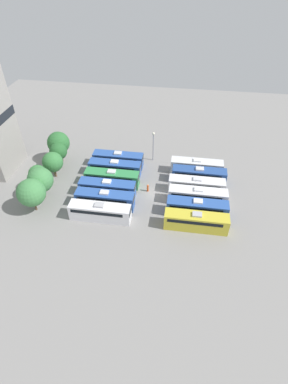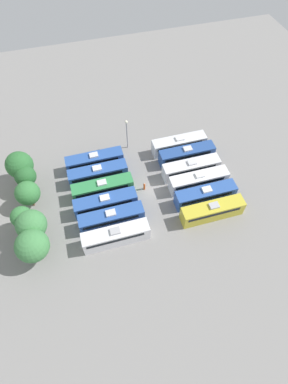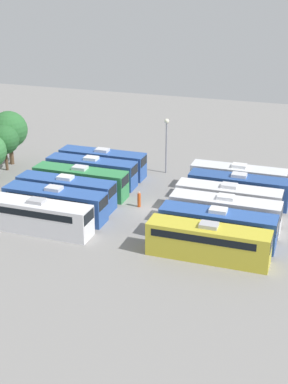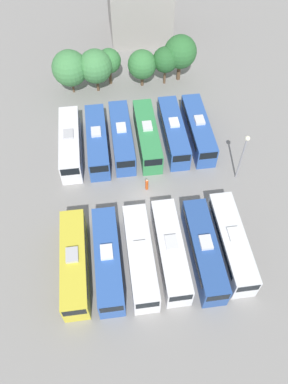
{
  "view_description": "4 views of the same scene",
  "coord_description": "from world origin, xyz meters",
  "px_view_note": "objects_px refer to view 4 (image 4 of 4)",
  "views": [
    {
      "loc": [
        -44.94,
        -4.95,
        38.12
      ],
      "look_at": [
        -1.96,
        1.47,
        1.76
      ],
      "focal_mm": 28.0,
      "sensor_mm": 36.0,
      "label": 1
    },
    {
      "loc": [
        -30.85,
        10.05,
        44.8
      ],
      "look_at": [
        -1.95,
        1.85,
        2.64
      ],
      "focal_mm": 28.0,
      "sensor_mm": 36.0,
      "label": 2
    },
    {
      "loc": [
        -49.44,
        -16.78,
        23.43
      ],
      "look_at": [
        -0.92,
        0.03,
        2.41
      ],
      "focal_mm": 50.0,
      "sensor_mm": 36.0,
      "label": 3
    },
    {
      "loc": [
        -3.44,
        -26.11,
        36.07
      ],
      "look_at": [
        -0.11,
        -1.0,
        2.2
      ],
      "focal_mm": 35.0,
      "sensor_mm": 36.0,
      "label": 4
    }
  ],
  "objects_px": {
    "bus_3": "(170,250)",
    "light_pole": "(244,150)",
    "bus_4": "(204,250)",
    "bus_8": "(122,136)",
    "bus_11": "(198,129)",
    "bus_1": "(108,259)",
    "bus_2": "(140,256)",
    "tree_2": "(109,61)",
    "tree_3": "(142,65)",
    "bus_7": "(97,141)",
    "worker_person": "(147,185)",
    "tree_4": "(165,60)",
    "bus_6": "(70,143)",
    "bus_9": "(147,135)",
    "bus_10": "(173,131)",
    "tree_1": "(95,66)",
    "tree_5": "(180,52)",
    "tree_0": "(70,68)",
    "bus_0": "(74,262)",
    "bus_5": "(231,242)"
  },
  "relations": [
    {
      "from": "bus_3",
      "to": "light_pole",
      "type": "height_order",
      "value": "light_pole"
    },
    {
      "from": "bus_4",
      "to": "bus_8",
      "type": "relative_size",
      "value": 1.0
    },
    {
      "from": "bus_8",
      "to": "bus_11",
      "type": "height_order",
      "value": "same"
    },
    {
      "from": "bus_1",
      "to": "bus_2",
      "type": "xyz_separation_m",
      "value": [
        3.31,
        -0.05,
        0.0
      ]
    },
    {
      "from": "tree_2",
      "to": "tree_3",
      "type": "xyz_separation_m",
      "value": [
        4.73,
        -1.06,
        -0.3
      ]
    },
    {
      "from": "light_pole",
      "to": "bus_7",
      "type": "bearing_deg",
      "value": 157.47
    },
    {
      "from": "worker_person",
      "to": "light_pole",
      "type": "distance_m",
      "value": 11.9
    },
    {
      "from": "bus_3",
      "to": "tree_4",
      "type": "bearing_deg",
      "value": 81.65
    },
    {
      "from": "bus_6",
      "to": "bus_9",
      "type": "bearing_deg",
      "value": 0.92
    },
    {
      "from": "bus_8",
      "to": "bus_10",
      "type": "bearing_deg",
      "value": 0.38
    },
    {
      "from": "bus_2",
      "to": "bus_6",
      "type": "height_order",
      "value": "same"
    },
    {
      "from": "bus_11",
      "to": "tree_1",
      "type": "bearing_deg",
      "value": 136.58
    },
    {
      "from": "bus_6",
      "to": "worker_person",
      "type": "relative_size",
      "value": 6.15
    },
    {
      "from": "tree_5",
      "to": "tree_2",
      "type": "bearing_deg",
      "value": 178.26
    },
    {
      "from": "bus_2",
      "to": "tree_1",
      "type": "height_order",
      "value": "tree_1"
    },
    {
      "from": "light_pole",
      "to": "tree_0",
      "type": "height_order",
      "value": "light_pole"
    },
    {
      "from": "bus_8",
      "to": "tree_1",
      "type": "bearing_deg",
      "value": 101.75
    },
    {
      "from": "bus_4",
      "to": "tree_1",
      "type": "relative_size",
      "value": 1.66
    },
    {
      "from": "bus_9",
      "to": "bus_11",
      "type": "height_order",
      "value": "same"
    },
    {
      "from": "bus_8",
      "to": "tree_1",
      "type": "distance_m",
      "value": 12.46
    },
    {
      "from": "bus_11",
      "to": "tree_5",
      "type": "height_order",
      "value": "tree_5"
    },
    {
      "from": "bus_9",
      "to": "worker_person",
      "type": "xyz_separation_m",
      "value": [
        -1.06,
        -7.45,
        -0.86
      ]
    },
    {
      "from": "bus_9",
      "to": "tree_0",
      "type": "relative_size",
      "value": 1.63
    },
    {
      "from": "bus_10",
      "to": "tree_4",
      "type": "bearing_deg",
      "value": 85.72
    },
    {
      "from": "tree_1",
      "to": "bus_9",
      "type": "bearing_deg",
      "value": -64.48
    },
    {
      "from": "bus_10",
      "to": "worker_person",
      "type": "height_order",
      "value": "bus_10"
    },
    {
      "from": "bus_1",
      "to": "tree_5",
      "type": "xyz_separation_m",
      "value": [
        13.08,
        30.31,
        2.99
      ]
    },
    {
      "from": "bus_2",
      "to": "tree_3",
      "type": "relative_size",
      "value": 1.9
    },
    {
      "from": "bus_10",
      "to": "light_pole",
      "type": "height_order",
      "value": "light_pole"
    },
    {
      "from": "bus_4",
      "to": "tree_5",
      "type": "bearing_deg",
      "value": 84.06
    },
    {
      "from": "bus_11",
      "to": "tree_4",
      "type": "height_order",
      "value": "tree_4"
    },
    {
      "from": "bus_6",
      "to": "tree_0",
      "type": "bearing_deg",
      "value": 87.79
    },
    {
      "from": "bus_2",
      "to": "tree_5",
      "type": "distance_m",
      "value": 32.03
    },
    {
      "from": "worker_person",
      "to": "tree_1",
      "type": "height_order",
      "value": "tree_1"
    },
    {
      "from": "bus_2",
      "to": "bus_0",
      "type": "bearing_deg",
      "value": 178.47
    },
    {
      "from": "bus_0",
      "to": "light_pole",
      "type": "distance_m",
      "value": 22.42
    },
    {
      "from": "tree_2",
      "to": "bus_10",
      "type": "bearing_deg",
      "value": -61.49
    },
    {
      "from": "bus_2",
      "to": "bus_11",
      "type": "bearing_deg",
      "value": 60.35
    },
    {
      "from": "bus_7",
      "to": "bus_0",
      "type": "bearing_deg",
      "value": -101.01
    },
    {
      "from": "bus_9",
      "to": "tree_4",
      "type": "bearing_deg",
      "value": 70.63
    },
    {
      "from": "bus_2",
      "to": "tree_5",
      "type": "height_order",
      "value": "tree_5"
    },
    {
      "from": "bus_1",
      "to": "bus_5",
      "type": "distance_m",
      "value": 12.96
    },
    {
      "from": "bus_0",
      "to": "tree_0",
      "type": "relative_size",
      "value": 1.63
    },
    {
      "from": "bus_6",
      "to": "bus_11",
      "type": "xyz_separation_m",
      "value": [
        16.71,
        0.36,
        0.0
      ]
    },
    {
      "from": "bus_8",
      "to": "light_pole",
      "type": "xyz_separation_m",
      "value": [
        13.43,
        -7.23,
        3.14
      ]
    },
    {
      "from": "tree_5",
      "to": "tree_4",
      "type": "bearing_deg",
      "value": -162.97
    },
    {
      "from": "tree_1",
      "to": "tree_2",
      "type": "bearing_deg",
      "value": 35.52
    },
    {
      "from": "bus_6",
      "to": "bus_8",
      "type": "bearing_deg",
      "value": 2.67
    },
    {
      "from": "bus_5",
      "to": "tree_1",
      "type": "distance_m",
      "value": 31.53
    },
    {
      "from": "bus_10",
      "to": "tree_5",
      "type": "distance_m",
      "value": 13.75
    }
  ]
}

